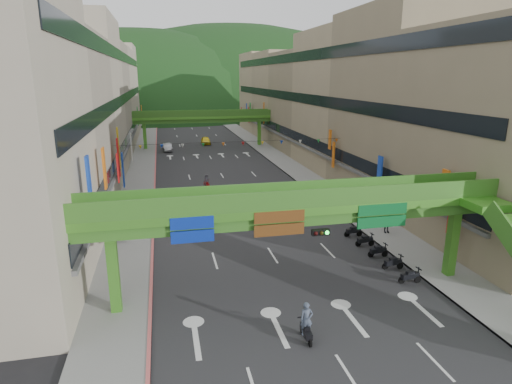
% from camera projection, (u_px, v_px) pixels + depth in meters
% --- Properties ---
extents(ground, '(320.00, 320.00, 0.00)m').
position_uv_depth(ground, '(332.00, 349.00, 21.75)').
color(ground, black).
rests_on(ground, ground).
extents(road_slab, '(18.00, 140.00, 0.02)m').
position_uv_depth(road_slab, '(213.00, 162.00, 68.85)').
color(road_slab, '#28282B').
rests_on(road_slab, ground).
extents(sidewalk_left, '(4.00, 140.00, 0.15)m').
position_uv_depth(sidewalk_left, '(143.00, 164.00, 66.55)').
color(sidewalk_left, gray).
rests_on(sidewalk_left, ground).
extents(sidewalk_right, '(4.00, 140.00, 0.15)m').
position_uv_depth(sidewalk_right, '(279.00, 159.00, 71.12)').
color(sidewalk_right, gray).
rests_on(sidewalk_right, ground).
extents(curb_left, '(0.20, 140.00, 0.18)m').
position_uv_depth(curb_left, '(155.00, 164.00, 66.94)').
color(curb_left, '#CC5959').
rests_on(curb_left, ground).
extents(curb_right, '(0.20, 140.00, 0.18)m').
position_uv_depth(curb_right, '(268.00, 159.00, 70.72)').
color(curb_right, gray).
rests_on(curb_right, ground).
extents(building_row_left, '(12.80, 95.00, 19.00)m').
position_uv_depth(building_row_left, '(83.00, 104.00, 62.43)').
color(building_row_left, '#9E937F').
rests_on(building_row_left, ground).
extents(building_row_right, '(12.80, 95.00, 19.00)m').
position_uv_depth(building_row_right, '(326.00, 101.00, 70.30)').
color(building_row_right, gray).
rests_on(building_row_right, ground).
extents(overpass_near, '(28.00, 12.27, 7.10)m').
position_uv_depth(overpass_near, '(316.00, 218.00, 25.64)').
color(overpass_near, '#4C9E2D').
rests_on(overpass_near, ground).
extents(overpass_far, '(28.00, 2.20, 7.10)m').
position_uv_depth(overpass_far, '(203.00, 119.00, 81.56)').
color(overpass_far, '#4C9E2D').
rests_on(overpass_far, ground).
extents(hill_left, '(168.00, 140.00, 112.00)m').
position_uv_depth(hill_left, '(142.00, 111.00, 169.38)').
color(hill_left, '#1C4419').
rests_on(hill_left, ground).
extents(hill_right, '(208.00, 176.00, 128.00)m').
position_uv_depth(hill_right, '(233.00, 106.00, 196.52)').
color(hill_right, '#1C4419').
rests_on(hill_right, ground).
extents(bunting_string, '(26.00, 0.36, 0.47)m').
position_uv_depth(bunting_string, '(233.00, 144.00, 48.44)').
color(bunting_string, black).
rests_on(bunting_string, ground).
extents(scooter_rider_near, '(0.69, 1.60, 2.17)m').
position_uv_depth(scooter_rider_near, '(306.00, 323.00, 22.20)').
color(scooter_rider_near, black).
rests_on(scooter_rider_near, ground).
extents(scooter_rider_mid, '(0.82, 1.60, 1.93)m').
position_uv_depth(scooter_rider_mid, '(223.00, 197.00, 45.57)').
color(scooter_rider_mid, black).
rests_on(scooter_rider_mid, ground).
extents(scooter_rider_left, '(1.13, 1.58, 2.15)m').
position_uv_depth(scooter_rider_left, '(170.00, 205.00, 42.30)').
color(scooter_rider_left, '#9797A0').
rests_on(scooter_rider_left, ground).
extents(scooter_rider_far, '(0.81, 1.59, 1.84)m').
position_uv_depth(scooter_rider_far, '(207.00, 182.00, 52.25)').
color(scooter_rider_far, maroon).
rests_on(scooter_rider_far, ground).
extents(parked_scooter_row, '(1.60, 9.40, 1.08)m').
position_uv_depth(parked_scooter_row, '(378.00, 251.00, 32.65)').
color(parked_scooter_row, black).
rests_on(parked_scooter_row, ground).
extents(car_silver, '(1.79, 4.46, 1.44)m').
position_uv_depth(car_silver, '(167.00, 147.00, 78.59)').
color(car_silver, '#A7A9AE').
rests_on(car_silver, ground).
extents(car_yellow, '(1.85, 4.44, 1.50)m').
position_uv_depth(car_yellow, '(206.00, 141.00, 86.37)').
color(car_yellow, yellow).
rests_on(car_yellow, ground).
extents(pedestrian_red, '(1.11, 1.03, 1.82)m').
position_uv_depth(pedestrian_red, '(366.00, 202.00, 43.84)').
color(pedestrian_red, '#A64C2B').
rests_on(pedestrian_red, ground).
extents(pedestrian_dark, '(1.12, 0.55, 1.84)m').
position_uv_depth(pedestrian_dark, '(387.00, 224.00, 37.30)').
color(pedestrian_dark, black).
rests_on(pedestrian_dark, ground).
extents(pedestrian_blue, '(0.82, 0.62, 1.58)m').
position_uv_depth(pedestrian_blue, '(361.00, 216.00, 39.75)').
color(pedestrian_blue, '#2A3A4E').
rests_on(pedestrian_blue, ground).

